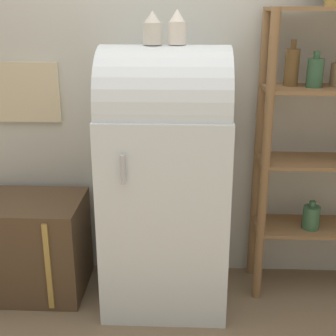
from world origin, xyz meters
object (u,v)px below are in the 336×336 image
Objects in this scene: suitcase_trunk at (31,245)px; vase_left at (153,29)px; vase_center at (177,28)px; refrigerator at (165,175)px.

vase_left is (0.75, -0.05, 1.25)m from suitcase_trunk.
vase_center reaches higher than vase_left.
suitcase_trunk is (-0.81, 0.03, -0.47)m from refrigerator.
suitcase_trunk is at bearing 177.45° from vase_center.
vase_center is at bearing -2.55° from suitcase_trunk.
suitcase_trunk is 1.46m from vase_left.
vase_center is at bearing -4.27° from refrigerator.
refrigerator is 0.94m from suitcase_trunk.
refrigerator is 8.55× the size of vase_center.
suitcase_trunk is at bearing 176.32° from vase_left.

